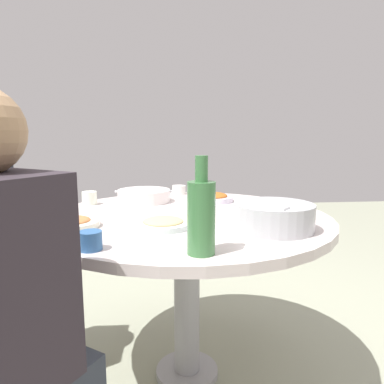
# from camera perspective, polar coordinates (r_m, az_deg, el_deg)

# --- Properties ---
(ground) EXTENTS (8.00, 8.00, 0.00)m
(ground) POSITION_cam_1_polar(r_m,az_deg,el_deg) (1.81, -0.82, -27.65)
(ground) COLOR gray
(round_dining_table) EXTENTS (1.21, 1.21, 0.75)m
(round_dining_table) POSITION_cam_1_polar(r_m,az_deg,el_deg) (1.51, -0.88, -7.31)
(round_dining_table) COLOR #99999E
(round_dining_table) RESTS_ON ground
(rice_bowl) EXTENTS (0.29, 0.29, 0.10)m
(rice_bowl) POSITION_cam_1_polar(r_m,az_deg,el_deg) (1.28, 13.19, -3.83)
(rice_bowl) COLOR #B2B5BA
(rice_bowl) RESTS_ON round_dining_table
(soup_bowl) EXTENTS (0.29, 0.27, 0.06)m
(soup_bowl) POSITION_cam_1_polar(r_m,az_deg,el_deg) (1.79, -7.86, -0.66)
(soup_bowl) COLOR white
(soup_bowl) RESTS_ON round_dining_table
(dish_noodles) EXTENTS (0.21, 0.21, 0.04)m
(dish_noodles) POSITION_cam_1_polar(r_m,az_deg,el_deg) (1.29, -4.74, -5.10)
(dish_noodles) COLOR silver
(dish_noodles) RESTS_ON round_dining_table
(dish_shrimp) EXTENTS (0.20, 0.20, 0.04)m
(dish_shrimp) POSITION_cam_1_polar(r_m,az_deg,el_deg) (1.63, 11.45, -2.14)
(dish_shrimp) COLOR silver
(dish_shrimp) RESTS_ON round_dining_table
(dish_tofu_braise) EXTENTS (0.19, 0.19, 0.04)m
(dish_tofu_braise) POSITION_cam_1_polar(r_m,az_deg,el_deg) (1.36, -18.90, -4.80)
(dish_tofu_braise) COLOR silver
(dish_tofu_braise) RESTS_ON round_dining_table
(dish_stirfry) EXTENTS (0.21, 0.21, 0.05)m
(dish_stirfry) POSITION_cam_1_polar(r_m,az_deg,el_deg) (1.79, 3.39, -0.91)
(dish_stirfry) COLOR silver
(dish_stirfry) RESTS_ON round_dining_table
(green_bottle) EXTENTS (0.08, 0.08, 0.28)m
(green_bottle) POSITION_cam_1_polar(r_m,az_deg,el_deg) (0.98, 1.56, -3.78)
(green_bottle) COLOR #3F7942
(green_bottle) RESTS_ON round_dining_table
(tea_cup_near) EXTENTS (0.07, 0.07, 0.06)m
(tea_cup_near) POSITION_cam_1_polar(r_m,az_deg,el_deg) (1.07, -16.28, -7.64)
(tea_cup_near) COLOR #2D5B95
(tea_cup_near) RESTS_ON round_dining_table
(tea_cup_far) EXTENTS (0.07, 0.07, 0.06)m
(tea_cup_far) POSITION_cam_1_polar(r_m,az_deg,el_deg) (1.77, -16.43, -0.96)
(tea_cup_far) COLOR white
(tea_cup_far) RESTS_ON round_dining_table
(tea_cup_side) EXTENTS (0.08, 0.08, 0.05)m
(tea_cup_side) POSITION_cam_1_polar(r_m,az_deg,el_deg) (2.01, -2.29, 0.36)
(tea_cup_side) COLOR white
(tea_cup_side) RESTS_ON round_dining_table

